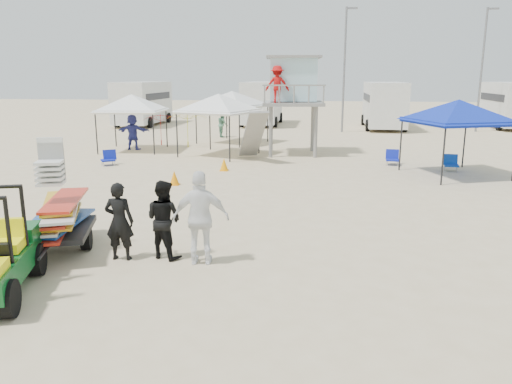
# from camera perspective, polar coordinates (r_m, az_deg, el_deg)

# --- Properties ---
(ground) EXTENTS (140.00, 140.00, 0.00)m
(ground) POSITION_cam_1_polar(r_m,az_deg,el_deg) (8.23, -6.53, -13.52)
(ground) COLOR beige
(ground) RESTS_ON ground
(surf_trailer) EXTENTS (1.77, 2.50, 2.16)m
(surf_trailer) POSITION_cam_1_polar(r_m,az_deg,el_deg) (11.39, -21.81, -2.07)
(surf_trailer) COLOR black
(surf_trailer) RESTS_ON ground
(man_left) EXTENTS (0.61, 0.41, 1.62)m
(man_left) POSITION_cam_1_polar(r_m,az_deg,el_deg) (10.48, -15.35, -3.26)
(man_left) COLOR black
(man_left) RESTS_ON ground
(man_mid) EXTENTS (0.96, 0.87, 1.63)m
(man_mid) POSITION_cam_1_polar(r_m,az_deg,el_deg) (10.40, -10.50, -3.08)
(man_mid) COLOR black
(man_mid) RESTS_ON ground
(man_right) EXTENTS (1.16, 0.62, 1.89)m
(man_right) POSITION_cam_1_polar(r_m,az_deg,el_deg) (9.90, -6.31, -2.98)
(man_right) COLOR white
(man_right) RESTS_ON ground
(lifeguard_tower) EXTENTS (3.07, 3.07, 4.50)m
(lifeguard_tower) POSITION_cam_1_polar(r_m,az_deg,el_deg) (24.11, 4.09, 12.30)
(lifeguard_tower) COLOR gray
(lifeguard_tower) RESTS_ON ground
(canopy_blue) EXTENTS (3.93, 3.93, 3.24)m
(canopy_blue) POSITION_cam_1_polar(r_m,az_deg,el_deg) (20.07, 22.17, 9.35)
(canopy_blue) COLOR black
(canopy_blue) RESTS_ON ground
(canopy_white_a) EXTENTS (3.79, 3.79, 3.28)m
(canopy_white_a) POSITION_cam_1_polar(r_m,az_deg,el_deg) (23.61, -4.33, 10.78)
(canopy_white_a) COLOR black
(canopy_white_a) RESTS_ON ground
(canopy_white_b) EXTENTS (3.17, 3.17, 3.20)m
(canopy_white_b) POSITION_cam_1_polar(r_m,az_deg,el_deg) (25.92, -14.06, 10.47)
(canopy_white_b) COLOR black
(canopy_white_b) RESTS_ON ground
(canopy_white_c) EXTENTS (4.03, 4.03, 3.28)m
(canopy_white_c) POSITION_cam_1_polar(r_m,az_deg,el_deg) (28.14, -2.74, 11.16)
(canopy_white_c) COLOR black
(canopy_white_c) RESTS_ON ground
(umbrella_a) EXTENTS (2.48, 2.50, 1.72)m
(umbrella_a) POSITION_cam_1_polar(r_m,az_deg,el_deg) (27.68, -10.81, 7.04)
(umbrella_a) COLOR red
(umbrella_a) RESTS_ON ground
(umbrella_b) EXTENTS (2.56, 2.59, 1.91)m
(umbrella_b) POSITION_cam_1_polar(r_m,az_deg,el_deg) (26.61, -7.82, 7.11)
(umbrella_b) COLOR #CBCA12
(umbrella_b) RESTS_ON ground
(cone_near) EXTENTS (0.34, 0.34, 0.50)m
(cone_near) POSITION_cam_1_polar(r_m,az_deg,el_deg) (17.45, -9.32, 1.61)
(cone_near) COLOR orange
(cone_near) RESTS_ON ground
(cone_far) EXTENTS (0.34, 0.34, 0.50)m
(cone_far) POSITION_cam_1_polar(r_m,az_deg,el_deg) (19.89, -3.67, 3.16)
(cone_far) COLOR #FF9808
(cone_far) RESTS_ON ground
(beach_chair_a) EXTENTS (0.73, 0.82, 0.64)m
(beach_chair_a) POSITION_cam_1_polar(r_m,az_deg,el_deg) (22.04, -16.47, 3.79)
(beach_chair_a) COLOR #0E1C9F
(beach_chair_a) RESTS_ON ground
(beach_chair_b) EXTENTS (0.60, 0.64, 0.64)m
(beach_chair_b) POSITION_cam_1_polar(r_m,az_deg,el_deg) (21.36, 21.39, 3.14)
(beach_chair_b) COLOR #0E3E9F
(beach_chair_b) RESTS_ON ground
(beach_chair_c) EXTENTS (0.60, 0.64, 0.64)m
(beach_chair_c) POSITION_cam_1_polar(r_m,az_deg,el_deg) (21.98, 15.33, 3.84)
(beach_chair_c) COLOR #0F1DA2
(beach_chair_c) RESTS_ON ground
(rv_far_left) EXTENTS (2.64, 6.80, 3.25)m
(rv_far_left) POSITION_cam_1_polar(r_m,az_deg,el_deg) (39.67, -12.81, 10.08)
(rv_far_left) COLOR silver
(rv_far_left) RESTS_ON ground
(rv_mid_left) EXTENTS (2.65, 6.50, 3.25)m
(rv_mid_left) POSITION_cam_1_polar(r_m,az_deg,el_deg) (38.96, 0.69, 10.34)
(rv_mid_left) COLOR silver
(rv_mid_left) RESTS_ON ground
(rv_mid_right) EXTENTS (2.64, 7.00, 3.25)m
(rv_mid_right) POSITION_cam_1_polar(r_m,az_deg,el_deg) (37.38, 14.42, 9.82)
(rv_mid_right) COLOR silver
(rv_mid_right) RESTS_ON ground
(rv_far_right) EXTENTS (2.64, 6.60, 3.25)m
(rv_far_right) POSITION_cam_1_polar(r_m,az_deg,el_deg) (40.81, 27.00, 9.07)
(rv_far_right) COLOR silver
(rv_far_right) RESTS_ON ground
(light_pole_left) EXTENTS (0.14, 0.14, 8.00)m
(light_pole_left) POSITION_cam_1_polar(r_m,az_deg,el_deg) (34.13, 10.04, 13.46)
(light_pole_left) COLOR slate
(light_pole_left) RESTS_ON ground
(light_pole_right) EXTENTS (0.14, 0.14, 8.00)m
(light_pole_right) POSITION_cam_1_polar(r_m,az_deg,el_deg) (37.01, 24.37, 12.48)
(light_pole_right) COLOR slate
(light_pole_right) RESTS_ON ground
(distant_beachgoers) EXTENTS (4.69, 6.73, 1.80)m
(distant_beachgoers) POSITION_cam_1_polar(r_m,az_deg,el_deg) (27.66, -10.47, 7.05)
(distant_beachgoers) COLOR navy
(distant_beachgoers) RESTS_ON ground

